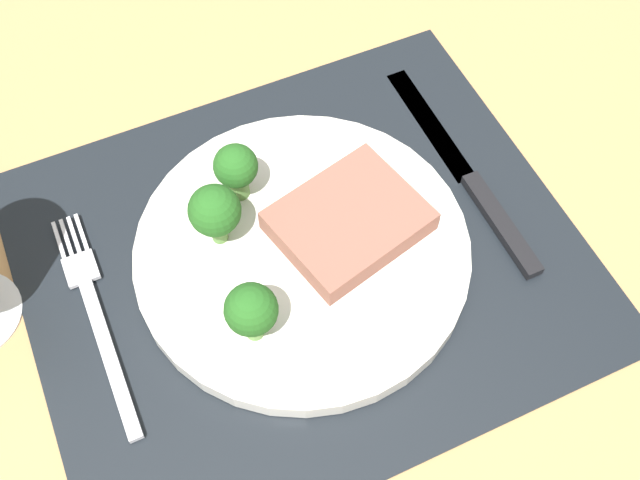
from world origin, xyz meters
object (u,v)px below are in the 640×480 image
steak (350,223)px  fork (97,317)px  knife (472,182)px  plate (302,251)px

steak → fork: 19.89cm
fork → knife: knife is taller
plate → fork: size_ratio=1.33×
fork → knife: bearing=1.4°
steak → fork: (-19.68, 1.65, -2.36)cm
plate → fork: 15.90cm
knife → fork: bearing=176.9°
plate → steak: bearing=-3.5°
fork → knife: 31.15cm
steak → knife: steak is taller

